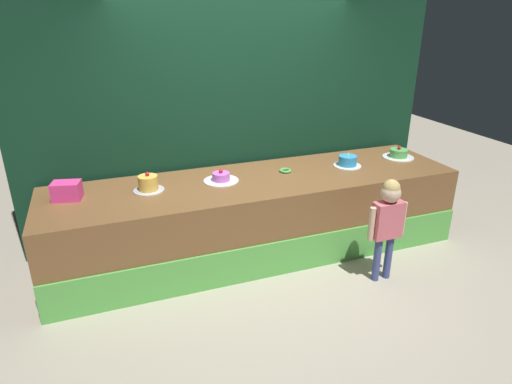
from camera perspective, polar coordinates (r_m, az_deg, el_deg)
The scene contains 10 objects.
ground_plane at distance 4.40m, azimuth 2.60°, elevation -10.64°, with size 12.00×12.00×0.00m, color #ADA38E.
stage_platform at distance 4.63m, azimuth 0.14°, elevation -3.07°, with size 4.21×1.09×0.82m.
curtain_backdrop at distance 4.85m, azimuth -2.57°, elevation 12.88°, with size 4.65×0.08×3.19m, color #113823.
child_figure at distance 4.20m, azimuth 16.68°, elevation -3.07°, with size 0.39×0.18×1.02m.
pink_box at distance 4.31m, azimuth -23.28°, elevation 0.14°, with size 0.24×0.17×0.17m, color #F73F97.
donut at distance 4.68m, azimuth 3.83°, elevation 2.79°, with size 0.13×0.13×0.03m, color #59B259.
cake_far_left at distance 4.28m, azimuth -13.76°, elevation 1.02°, with size 0.29×0.29×0.19m.
cake_center_left at distance 4.42m, azimuth -4.54°, elevation 1.84°, with size 0.35×0.35×0.13m.
cake_center_right at distance 4.94m, azimuth 11.75°, elevation 3.89°, with size 0.30×0.30×0.17m.
cake_far_right at distance 5.39m, azimuth 17.94°, elevation 4.70°, with size 0.36×0.36×0.14m.
Camera 1 is at (-1.47, -3.38, 2.40)m, focal length 30.93 mm.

